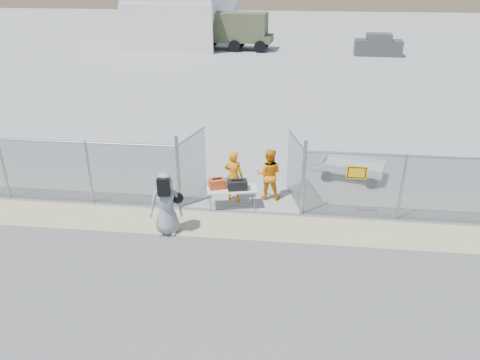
# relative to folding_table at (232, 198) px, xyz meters

# --- Properties ---
(ground) EXTENTS (160.00, 160.00, 0.00)m
(ground) POSITION_rel_folding_table_xyz_m (0.29, -2.19, -0.34)
(ground) COLOR #515151
(tarmac_inside) EXTENTS (160.00, 80.00, 0.01)m
(tarmac_inside) POSITION_rel_folding_table_xyz_m (0.29, 39.81, -0.34)
(tarmac_inside) COLOR gray
(tarmac_inside) RESTS_ON ground
(dirt_strip) EXTENTS (44.00, 1.60, 0.01)m
(dirt_strip) POSITION_rel_folding_table_xyz_m (0.29, -1.19, -0.34)
(dirt_strip) COLOR tan
(dirt_strip) RESTS_ON ground
(chain_link_fence) EXTENTS (40.00, 0.20, 2.20)m
(chain_link_fence) POSITION_rel_folding_table_xyz_m (0.29, -0.19, 0.76)
(chain_link_fence) COLOR gray
(chain_link_fence) RESTS_ON ground
(quonset_hangar) EXTENTS (9.00, 18.00, 8.00)m
(quonset_hangar) POSITION_rel_folding_table_xyz_m (-9.71, 37.81, 3.66)
(quonset_hangar) COLOR silver
(quonset_hangar) RESTS_ON ground
(folding_table) EXTENTS (1.72, 1.00, 0.69)m
(folding_table) POSITION_rel_folding_table_xyz_m (0.00, 0.00, 0.00)
(folding_table) COLOR silver
(folding_table) RESTS_ON ground
(orange_bag) EXTENTS (0.60, 0.51, 0.32)m
(orange_bag) POSITION_rel_folding_table_xyz_m (-0.48, -0.01, 0.50)
(orange_bag) COLOR #CD431B
(orange_bag) RESTS_ON folding_table
(black_duffel) EXTENTS (0.70, 0.51, 0.30)m
(black_duffel) POSITION_rel_folding_table_xyz_m (0.19, -0.01, 0.50)
(black_duffel) COLOR black
(black_duffel) RESTS_ON folding_table
(security_worker_left) EXTENTS (0.75, 0.58, 1.80)m
(security_worker_left) POSITION_rel_folding_table_xyz_m (-0.00, 0.52, 0.56)
(security_worker_left) COLOR orange
(security_worker_left) RESTS_ON ground
(security_worker_right) EXTENTS (0.91, 0.72, 1.79)m
(security_worker_right) POSITION_rel_folding_table_xyz_m (1.16, 0.83, 0.55)
(security_worker_right) COLOR orange
(security_worker_right) RESTS_ON ground
(visitor) EXTENTS (1.03, 0.74, 1.95)m
(visitor) POSITION_rel_folding_table_xyz_m (-1.69, -1.81, 0.63)
(visitor) COLOR gray
(visitor) RESTS_ON ground
(utility_trailer) EXTENTS (3.26, 2.25, 0.72)m
(utility_trailer) POSITION_rel_folding_table_xyz_m (4.17, 2.84, 0.02)
(utility_trailer) COLOR silver
(utility_trailer) RESTS_ON ground
(military_truck) EXTENTS (7.17, 3.06, 3.34)m
(military_truck) POSITION_rel_folding_table_xyz_m (-3.87, 31.43, 1.33)
(military_truck) COLOR #494E31
(military_truck) RESTS_ON ground
(parked_vehicle_near) EXTENTS (4.14, 2.04, 1.83)m
(parked_vehicle_near) POSITION_rel_folding_table_xyz_m (9.04, 29.78, 0.57)
(parked_vehicle_near) COLOR #3C3F3C
(parked_vehicle_near) RESTS_ON ground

